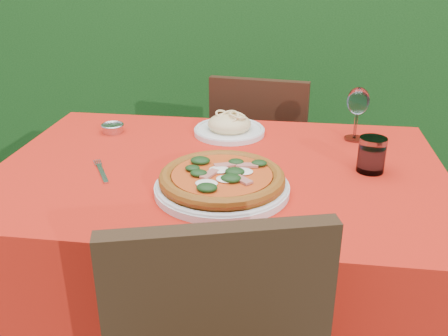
# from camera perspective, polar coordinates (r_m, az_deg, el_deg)

# --- Properties ---
(hedge) EXTENTS (3.20, 0.55, 1.78)m
(hedge) POSITION_cam_1_polar(r_m,az_deg,el_deg) (2.86, 4.19, 15.81)
(hedge) COLOR black
(hedge) RESTS_ON ground
(dining_table) EXTENTS (1.26, 0.86, 0.75)m
(dining_table) POSITION_cam_1_polar(r_m,az_deg,el_deg) (1.48, -0.50, -5.26)
(dining_table) COLOR #4A3017
(dining_table) RESTS_ON ground
(chair_far) EXTENTS (0.43, 0.43, 0.86)m
(chair_far) POSITION_cam_1_polar(r_m,az_deg,el_deg) (2.13, 4.23, 1.07)
(chair_far) COLOR black
(chair_far) RESTS_ON ground
(pizza_plate) EXTENTS (0.34, 0.34, 0.06)m
(pizza_plate) POSITION_cam_1_polar(r_m,az_deg,el_deg) (1.26, -0.24, -1.51)
(pizza_plate) COLOR silver
(pizza_plate) RESTS_ON dining_table
(pasta_plate) EXTENTS (0.23, 0.23, 0.07)m
(pasta_plate) POSITION_cam_1_polar(r_m,az_deg,el_deg) (1.66, 0.62, 4.72)
(pasta_plate) COLOR silver
(pasta_plate) RESTS_ON dining_table
(water_glass) EXTENTS (0.07, 0.07, 0.10)m
(water_glass) POSITION_cam_1_polar(r_m,az_deg,el_deg) (1.42, 16.49, 1.28)
(water_glass) COLOR silver
(water_glass) RESTS_ON dining_table
(wine_glass) EXTENTS (0.07, 0.07, 0.17)m
(wine_glass) POSITION_cam_1_polar(r_m,az_deg,el_deg) (1.63, 15.06, 7.15)
(wine_glass) COLOR silver
(wine_glass) RESTS_ON dining_table
(fork) EXTENTS (0.11, 0.17, 0.00)m
(fork) POSITION_cam_1_polar(r_m,az_deg,el_deg) (1.40, -13.73, -0.58)
(fork) COLOR #B7B7BE
(fork) RESTS_ON dining_table
(steel_ramekin) EXTENTS (0.07, 0.07, 0.03)m
(steel_ramekin) POSITION_cam_1_polar(r_m,az_deg,el_deg) (1.71, -12.59, 4.41)
(steel_ramekin) COLOR #B9B8C0
(steel_ramekin) RESTS_ON dining_table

